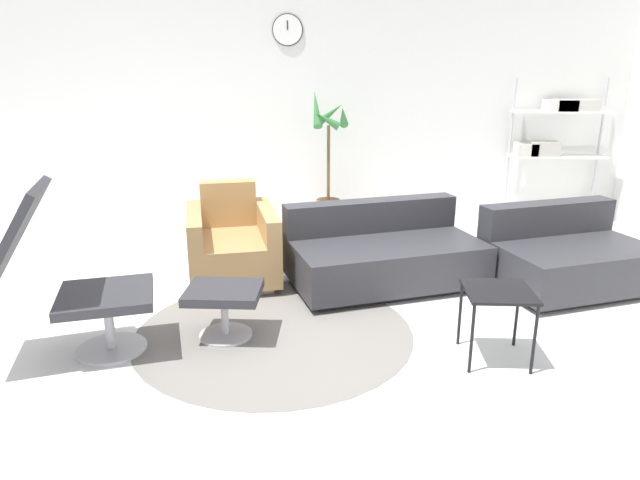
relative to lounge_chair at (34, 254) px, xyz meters
name	(u,v)px	position (x,y,z in m)	size (l,w,h in m)	color
ground_plane	(296,316)	(1.50, 0.68, -0.69)	(12.00, 12.00, 0.00)	white
wall_back	(317,97)	(1.50, 3.73, 0.71)	(12.00, 0.09, 2.80)	silver
round_rug	(274,332)	(1.37, 0.41, -0.68)	(1.91, 1.91, 0.01)	slate
lounge_chair	(34,254)	(0.00, 0.00, 0.00)	(1.20, 0.84, 1.20)	#BCBCC1
ottoman	(224,300)	(1.05, 0.35, -0.43)	(0.49, 0.41, 0.35)	#BCBCC1
armchair_red	(232,246)	(0.90, 1.44, -0.40)	(0.93, 1.07, 0.79)	silver
couch_low	(383,255)	(2.18, 1.40, -0.45)	(1.74, 1.34, 0.65)	black
couch_second	(566,258)	(3.68, 1.39, -0.45)	(1.45, 1.24, 0.65)	black
side_table	(498,298)	(2.79, 0.12, -0.28)	(0.40, 0.40, 0.46)	black
potted_plant	(328,172)	(1.66, 3.32, -0.10)	(0.44, 0.41, 1.52)	brown
shelf_unit	(555,129)	(4.22, 3.49, 0.39)	(1.07, 0.28, 1.63)	#BCBCC1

